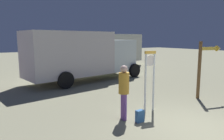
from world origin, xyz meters
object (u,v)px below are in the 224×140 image
Objects in this scene: arrow_sign at (207,60)px; backpack at (140,116)px; standing_clock at (150,75)px; box_truck_far at (110,49)px; box_truck_near at (82,54)px; person_near_clock at (124,89)px.

backpack is at bearing -173.16° from arrow_sign.
standing_clock is 5.66× the size of backpack.
arrow_sign is 4.55m from backpack.
box_truck_near is at bearing -136.97° from box_truck_far.
standing_clock is at bearing 178.16° from arrow_sign.
backpack is 7.32m from box_truck_near.
standing_clock is at bearing -94.11° from box_truck_near.
person_near_clock reaches higher than backpack.
box_truck_far is at bearing 58.52° from person_near_clock.
arrow_sign is at bearing -66.57° from box_truck_near.
arrow_sign is at bearing 0.37° from person_near_clock.
box_truck_near is 1.09× the size of box_truck_far.
person_near_clock is at bearing -179.63° from arrow_sign.
standing_clock is 1.31m from person_near_clock.
backpack is at bearing -101.62° from box_truck_near.
person_near_clock is (-1.26, -0.14, -0.33)m from standing_clock.
arrow_sign is 4.59m from person_near_clock.
backpack is 13.89m from box_truck_far.
person_near_clock is 4.61× the size of backpack.
standing_clock is at bearing 6.15° from person_near_clock.
standing_clock is 0.32× the size of box_truck_far.
arrow_sign is 7.10m from box_truck_near.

